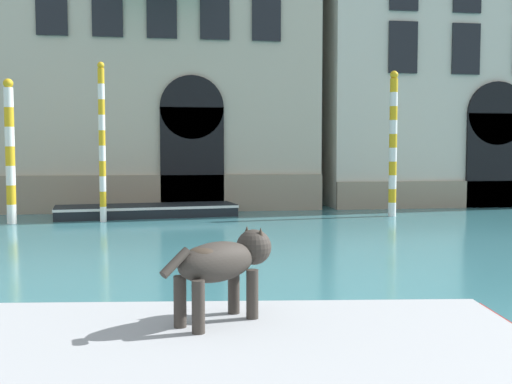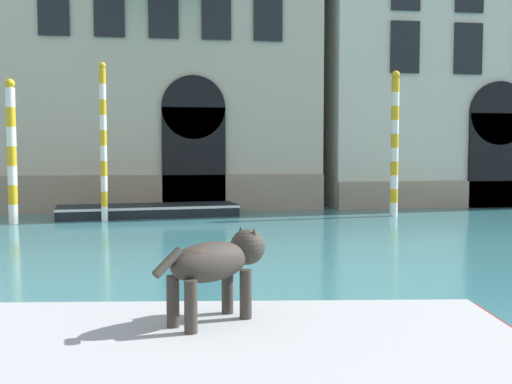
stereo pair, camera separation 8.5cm
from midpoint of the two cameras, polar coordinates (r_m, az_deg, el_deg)
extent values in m
cube|color=gray|center=(20.54, -8.91, -0.15)|extent=(11.03, 0.16, 1.26)
cube|color=black|center=(20.49, -6.21, 3.07)|extent=(2.15, 0.14, 3.55)
cylinder|color=black|center=(20.55, -6.25, 8.03)|extent=(2.15, 0.14, 2.15)
cube|color=black|center=(21.39, -19.02, 16.72)|extent=(1.00, 0.10, 2.11)
cube|color=black|center=(21.15, -14.10, 16.96)|extent=(1.00, 0.10, 2.11)
cube|color=black|center=(21.06, -9.10, 17.09)|extent=(1.00, 0.10, 2.11)
cube|color=black|center=(21.12, -4.08, 17.09)|extent=(1.00, 0.10, 2.11)
cube|color=black|center=(21.32, 0.87, 16.97)|extent=(1.00, 0.10, 2.11)
cube|color=beige|center=(26.91, 18.57, 15.58)|extent=(11.89, 6.00, 15.21)
cube|color=gray|center=(23.70, 21.54, -0.18)|extent=(11.89, 0.16, 0.98)
cube|color=black|center=(23.68, 21.80, 2.80)|extent=(2.31, 0.14, 3.45)
cylinder|color=black|center=(23.72, 21.90, 6.97)|extent=(2.31, 0.14, 2.31)
cube|color=black|center=(22.40, 13.72, 13.24)|extent=(1.06, 0.10, 1.82)
cube|color=black|center=(23.38, 19.26, 12.73)|extent=(1.06, 0.10, 1.82)
cube|color=white|center=(4.79, -20.92, -14.20)|extent=(7.71, 3.07, 0.08)
cube|color=#9EA3A8|center=(4.76, -20.95, -13.17)|extent=(7.44, 2.84, 0.06)
cylinder|color=#332D28|center=(5.04, -2.63, -9.27)|extent=(0.10, 0.10, 0.40)
cylinder|color=#332D28|center=(4.88, -0.86, -9.70)|extent=(0.10, 0.10, 0.40)
cylinder|color=#332D28|center=(4.69, -7.78, -10.30)|extent=(0.10, 0.10, 0.40)
cylinder|color=#332D28|center=(4.52, -6.06, -10.82)|extent=(0.10, 0.10, 0.40)
ellipsoid|color=#332D28|center=(4.72, -4.27, -6.65)|extent=(0.78, 0.69, 0.31)
ellipsoid|color=#382D23|center=(4.63, -5.31, -5.76)|extent=(0.39, 0.37, 0.11)
sphere|color=#332D28|center=(4.97, -0.71, -5.26)|extent=(0.29, 0.29, 0.29)
cone|color=#382D23|center=(5.02, -1.36, -3.91)|extent=(0.09, 0.09, 0.12)
cone|color=#382D23|center=(4.90, -0.05, -4.10)|extent=(0.09, 0.09, 0.12)
cylinder|color=#332D28|center=(4.46, -8.25, -6.68)|extent=(0.25, 0.21, 0.21)
cube|color=black|center=(19.25, -10.47, -1.76)|extent=(5.73, 2.22, 0.37)
cube|color=white|center=(19.24, -10.48, -1.38)|extent=(5.76, 2.25, 0.08)
cube|color=#B2B7BC|center=(19.25, -10.47, -1.81)|extent=(3.19, 1.52, 0.34)
cylinder|color=white|center=(19.54, 12.71, -1.62)|extent=(0.24, 0.24, 0.44)
cylinder|color=gold|center=(19.50, 12.73, -0.35)|extent=(0.24, 0.24, 0.44)
cylinder|color=white|center=(19.48, 12.74, 0.93)|extent=(0.24, 0.24, 0.44)
cylinder|color=gold|center=(19.46, 12.76, 2.21)|extent=(0.24, 0.24, 0.44)
cylinder|color=white|center=(19.45, 12.78, 3.49)|extent=(0.24, 0.24, 0.44)
cylinder|color=gold|center=(19.45, 12.80, 4.77)|extent=(0.24, 0.24, 0.44)
cylinder|color=white|center=(19.47, 12.82, 6.05)|extent=(0.24, 0.24, 0.44)
cylinder|color=gold|center=(19.49, 12.84, 7.33)|extent=(0.24, 0.24, 0.44)
cylinder|color=white|center=(19.52, 12.86, 8.61)|extent=(0.24, 0.24, 0.44)
cylinder|color=gold|center=(19.56, 12.88, 9.88)|extent=(0.24, 0.24, 0.44)
sphere|color=gold|center=(19.60, 12.89, 10.83)|extent=(0.26, 0.26, 0.26)
cylinder|color=white|center=(18.09, -14.47, -2.06)|extent=(0.19, 0.19, 0.45)
cylinder|color=gold|center=(18.05, -14.49, -0.66)|extent=(0.19, 0.19, 0.45)
cylinder|color=white|center=(18.03, -14.52, 0.75)|extent=(0.19, 0.19, 0.45)
cylinder|color=gold|center=(18.01, -14.54, 2.17)|extent=(0.19, 0.19, 0.45)
cylinder|color=white|center=(18.00, -14.57, 3.58)|extent=(0.19, 0.19, 0.45)
cylinder|color=gold|center=(18.01, -14.59, 5.00)|extent=(0.19, 0.19, 0.45)
cylinder|color=white|center=(18.02, -14.61, 6.42)|extent=(0.19, 0.19, 0.45)
cylinder|color=gold|center=(18.05, -14.64, 7.83)|extent=(0.19, 0.19, 0.45)
cylinder|color=white|center=(18.08, -14.66, 9.23)|extent=(0.19, 0.19, 0.45)
cylinder|color=gold|center=(18.13, -14.69, 10.63)|extent=(0.19, 0.19, 0.45)
sphere|color=gold|center=(18.17, -14.70, 11.60)|extent=(0.20, 0.20, 0.20)
cylinder|color=white|center=(18.44, -22.36, -1.96)|extent=(0.26, 0.26, 0.55)
cylinder|color=gold|center=(18.39, -22.41, -0.25)|extent=(0.26, 0.26, 0.55)
cylinder|color=white|center=(18.36, -22.45, 1.46)|extent=(0.26, 0.26, 0.55)
cylinder|color=gold|center=(18.35, -22.50, 3.18)|extent=(0.26, 0.26, 0.55)
cylinder|color=white|center=(18.36, -22.54, 4.89)|extent=(0.26, 0.26, 0.55)
cylinder|color=gold|center=(18.38, -22.59, 6.61)|extent=(0.26, 0.26, 0.55)
cylinder|color=white|center=(18.41, -22.63, 8.31)|extent=(0.26, 0.26, 0.55)
sphere|color=gold|center=(18.45, -22.66, 9.53)|extent=(0.27, 0.27, 0.27)
camera|label=1|loc=(0.04, -90.19, -0.01)|focal=42.00mm
camera|label=2|loc=(0.04, 89.81, 0.01)|focal=42.00mm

